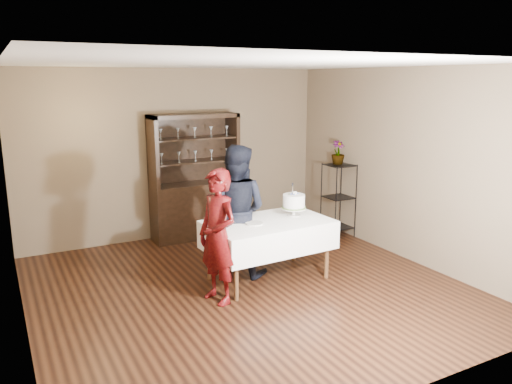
{
  "coord_description": "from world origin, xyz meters",
  "views": [
    {
      "loc": [
        -2.63,
        -5.13,
        2.53
      ],
      "look_at": [
        0.17,
        0.1,
        1.18
      ],
      "focal_mm": 35.0,
      "sensor_mm": 36.0,
      "label": 1
    }
  ],
  "objects_px": {
    "plant_etagere": "(338,197)",
    "potted_plant": "(338,153)",
    "china_hutch": "(195,197)",
    "cake_table": "(268,235)",
    "cake": "(294,202)",
    "man": "(236,211)",
    "woman": "(218,236)"
  },
  "relations": [
    {
      "from": "china_hutch",
      "to": "man",
      "type": "height_order",
      "value": "china_hutch"
    },
    {
      "from": "woman",
      "to": "man",
      "type": "height_order",
      "value": "man"
    },
    {
      "from": "china_hutch",
      "to": "plant_etagere",
      "type": "bearing_deg",
      "value": -26.83
    },
    {
      "from": "china_hutch",
      "to": "potted_plant",
      "type": "bearing_deg",
      "value": -25.98
    },
    {
      "from": "plant_etagere",
      "to": "potted_plant",
      "type": "height_order",
      "value": "potted_plant"
    },
    {
      "from": "cake",
      "to": "potted_plant",
      "type": "relative_size",
      "value": 1.17
    },
    {
      "from": "china_hutch",
      "to": "woman",
      "type": "distance_m",
      "value": 2.5
    },
    {
      "from": "plant_etagere",
      "to": "woman",
      "type": "height_order",
      "value": "woman"
    },
    {
      "from": "man",
      "to": "cake",
      "type": "xyz_separation_m",
      "value": [
        0.7,
        -0.29,
        0.09
      ]
    },
    {
      "from": "plant_etagere",
      "to": "cake",
      "type": "bearing_deg",
      "value": -146.56
    },
    {
      "from": "man",
      "to": "cake",
      "type": "bearing_deg",
      "value": -158.05
    },
    {
      "from": "man",
      "to": "cake",
      "type": "distance_m",
      "value": 0.76
    },
    {
      "from": "cake_table",
      "to": "china_hutch",
      "type": "bearing_deg",
      "value": 94.52
    },
    {
      "from": "china_hutch",
      "to": "woman",
      "type": "bearing_deg",
      "value": -105.43
    },
    {
      "from": "plant_etagere",
      "to": "cake_table",
      "type": "relative_size",
      "value": 0.76
    },
    {
      "from": "cake",
      "to": "cake_table",
      "type": "bearing_deg",
      "value": -170.59
    },
    {
      "from": "cake_table",
      "to": "woman",
      "type": "xyz_separation_m",
      "value": [
        -0.83,
        -0.3,
        0.19
      ]
    },
    {
      "from": "china_hutch",
      "to": "cake_table",
      "type": "distance_m",
      "value": 2.11
    },
    {
      "from": "plant_etagere",
      "to": "potted_plant",
      "type": "distance_m",
      "value": 0.73
    },
    {
      "from": "man",
      "to": "china_hutch",
      "type": "bearing_deg",
      "value": -49.25
    },
    {
      "from": "man",
      "to": "potted_plant",
      "type": "xyz_separation_m",
      "value": [
        2.18,
        0.74,
        0.52
      ]
    },
    {
      "from": "woman",
      "to": "cake",
      "type": "distance_m",
      "value": 1.32
    },
    {
      "from": "man",
      "to": "potted_plant",
      "type": "distance_m",
      "value": 2.36
    },
    {
      "from": "cake",
      "to": "potted_plant",
      "type": "bearing_deg",
      "value": 34.69
    },
    {
      "from": "woman",
      "to": "potted_plant",
      "type": "height_order",
      "value": "potted_plant"
    },
    {
      "from": "china_hutch",
      "to": "cake_table",
      "type": "bearing_deg",
      "value": -85.48
    },
    {
      "from": "plant_etagere",
      "to": "woman",
      "type": "relative_size",
      "value": 0.77
    },
    {
      "from": "cake",
      "to": "potted_plant",
      "type": "xyz_separation_m",
      "value": [
        1.48,
        1.02,
        0.43
      ]
    },
    {
      "from": "cake",
      "to": "man",
      "type": "bearing_deg",
      "value": 157.59
    },
    {
      "from": "plant_etagere",
      "to": "cake",
      "type": "relative_size",
      "value": 2.69
    },
    {
      "from": "woman",
      "to": "plant_etagere",
      "type": "bearing_deg",
      "value": 101.78
    },
    {
      "from": "cake_table",
      "to": "woman",
      "type": "bearing_deg",
      "value": -160.09
    }
  ]
}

